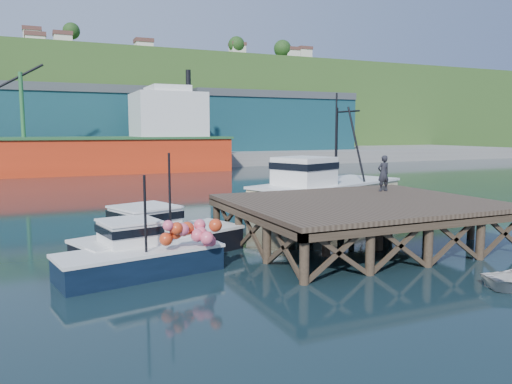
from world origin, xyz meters
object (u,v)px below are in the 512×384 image
boat_black (157,237)px  dockworker (383,173)px  trawler (325,188)px  boat_navy (137,254)px

boat_black → dockworker: size_ratio=3.94×
boat_black → trawler: size_ratio=0.62×
boat_navy → boat_black: 2.82m
boat_navy → dockworker: size_ratio=3.27×
boat_navy → trawler: 17.17m
boat_black → boat_navy: bearing=-138.1°
boat_black → dockworker: boat_black is taller
trawler → dockworker: 6.41m
boat_navy → boat_black: size_ratio=0.83×
trawler → dockworker: size_ratio=6.32×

